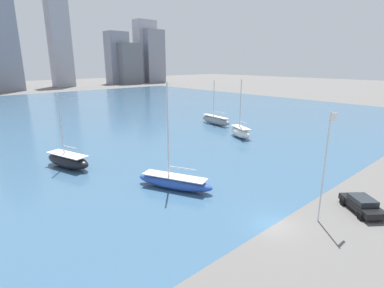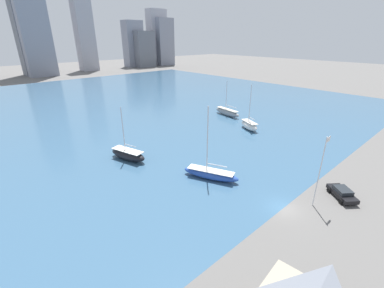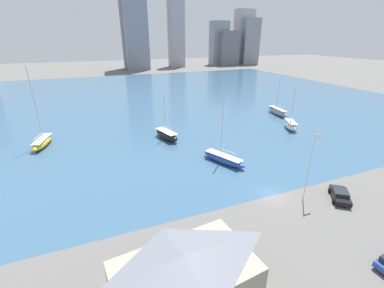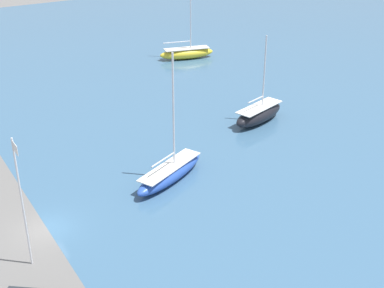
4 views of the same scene
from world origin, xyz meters
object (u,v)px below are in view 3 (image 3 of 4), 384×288
(boat_shed, at_px, (185,275))
(parked_sedan_black, at_px, (340,194))
(sailboat_white, at_px, (291,125))
(sailboat_gray, at_px, (277,111))
(sailboat_black, at_px, (167,135))
(sailboat_yellow, at_px, (42,142))
(flag_pole, at_px, (310,165))
(sailboat_blue, at_px, (224,159))

(boat_shed, bearing_deg, parked_sedan_black, 6.05)
(sailboat_white, height_order, parked_sedan_black, sailboat_white)
(sailboat_white, distance_m, parked_sedan_black, 30.96)
(sailboat_gray, relative_size, sailboat_black, 1.00)
(boat_shed, distance_m, sailboat_gray, 64.53)
(sailboat_black, bearing_deg, sailboat_gray, -6.05)
(sailboat_yellow, relative_size, sailboat_black, 1.64)
(sailboat_yellow, xyz_separation_m, sailboat_white, (57.60, -11.01, 0.11))
(flag_pole, bearing_deg, sailboat_white, 52.12)
(sailboat_black, distance_m, parked_sedan_black, 36.32)
(sailboat_yellow, bearing_deg, parked_sedan_black, -27.57)
(sailboat_gray, distance_m, sailboat_white, 13.11)
(sailboat_gray, relative_size, sailboat_white, 0.91)
(sailboat_yellow, distance_m, sailboat_gray, 63.04)
(boat_shed, relative_size, sailboat_black, 1.30)
(sailboat_white, xyz_separation_m, parked_sedan_black, (-14.77, -27.21, -0.31))
(boat_shed, distance_m, sailboat_white, 52.54)
(parked_sedan_black, bearing_deg, sailboat_gray, 100.57)
(sailboat_white, bearing_deg, sailboat_yellow, -167.23)
(sailboat_black, bearing_deg, sailboat_white, -25.72)
(boat_shed, bearing_deg, sailboat_blue, 48.25)
(sailboat_yellow, height_order, sailboat_gray, sailboat_yellow)
(sailboat_blue, bearing_deg, boat_shed, -150.01)
(flag_pole, distance_m, parked_sedan_black, 7.10)
(sailboat_gray, relative_size, parked_sedan_black, 2.02)
(sailboat_blue, bearing_deg, sailboat_black, 88.14)
(sailboat_yellow, xyz_separation_m, parked_sedan_black, (42.83, -38.22, -0.21))
(sailboat_blue, distance_m, parked_sedan_black, 19.55)
(sailboat_yellow, height_order, sailboat_black, sailboat_yellow)
(flag_pole, bearing_deg, parked_sedan_black, -22.44)
(flag_pole, xyz_separation_m, sailboat_white, (19.61, 25.21, -4.48))
(flag_pole, distance_m, sailboat_gray, 45.02)
(sailboat_gray, height_order, parked_sedan_black, sailboat_gray)
(boat_shed, height_order, sailboat_blue, sailboat_blue)
(boat_shed, height_order, sailboat_white, sailboat_white)
(flag_pole, height_order, sailboat_black, flag_pole)
(parked_sedan_black, bearing_deg, sailboat_white, 99.39)
(sailboat_yellow, distance_m, sailboat_black, 26.80)
(sailboat_gray, distance_m, sailboat_black, 37.55)
(sailboat_black, relative_size, sailboat_white, 0.91)
(flag_pole, xyz_separation_m, sailboat_black, (-11.86, 30.25, -4.53))
(sailboat_yellow, bearing_deg, flag_pole, -29.47)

